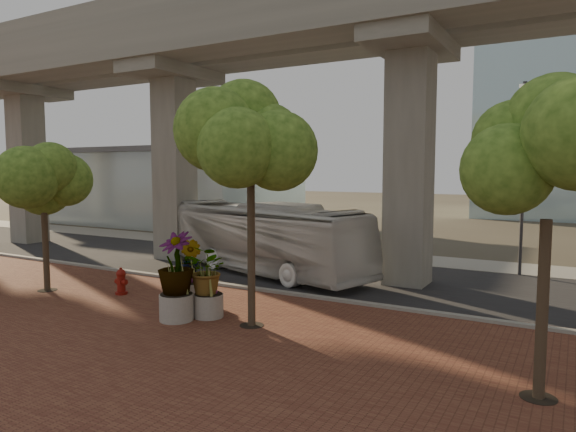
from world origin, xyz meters
The scene contains 17 objects.
ground centered at (0.00, 0.00, 0.00)m, with size 160.00×160.00×0.00m, color #3B352B.
brick_plaza centered at (0.00, -8.00, 0.03)m, with size 70.00×13.00×0.06m, color brown.
asphalt_road centered at (0.00, 2.00, 0.02)m, with size 90.00×8.00×0.04m, color black.
curb_strip centered at (0.00, -2.00, 0.08)m, with size 70.00×0.25×0.16m, color gray.
far_sidewalk centered at (0.00, 7.50, 0.03)m, with size 90.00×3.00×0.06m, color gray.
transit_viaduct centered at (0.00, 2.00, 7.29)m, with size 72.00×5.60×12.40m.
station_pavilion centered at (-20.00, 16.00, 3.22)m, with size 23.00×13.00×6.30m.
transit_bus centered at (-0.14, 1.04, 1.54)m, with size 2.59×11.03×3.07m, color silver.
fire_hydrant centered at (-2.42, -4.92, 0.52)m, with size 0.48×0.44×0.97m.
planter_front centered at (2.12, -5.65, 1.40)m, with size 2.01×2.01×2.21m.
planter_right centered at (1.50, -6.39, 1.66)m, with size 2.48×2.48×2.65m.
planter_left centered at (0.56, -4.65, 1.40)m, with size 2.01×2.01×2.21m.
street_tree_near_west centered at (-5.28, -5.86, 4.43)m, with size 3.37×3.37×5.93m.
street_tree_near_east centered at (3.74, -5.72, 5.45)m, with size 4.17×4.17×7.31m.
street_tree_far_east centered at (11.27, -6.88, 4.62)m, with size 3.56×3.56×6.20m.
streetlamp_west centered at (-9.49, 5.38, 5.20)m, with size 0.44×1.29×8.91m.
streetlamp_east centered at (9.73, 5.92, 4.68)m, with size 0.40×1.16×8.02m.
Camera 1 is at (11.77, -17.77, 4.53)m, focal length 32.00 mm.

